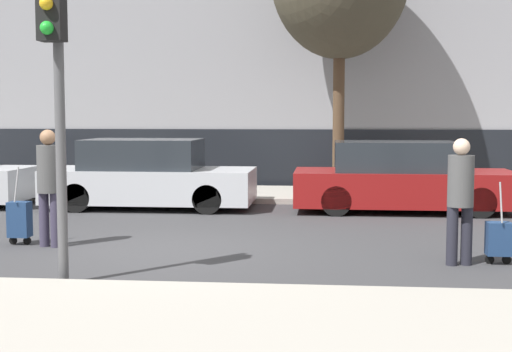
% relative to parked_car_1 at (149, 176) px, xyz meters
% --- Properties ---
extents(ground_plane, '(80.00, 80.00, 0.00)m').
position_rel_parked_car_1_xyz_m(ground_plane, '(1.27, -4.61, -0.68)').
color(ground_plane, '#38383A').
extents(sidewalk_near, '(28.00, 2.50, 0.12)m').
position_rel_parked_car_1_xyz_m(sidewalk_near, '(1.27, -8.36, -0.62)').
color(sidewalk_near, '#A39E93').
rests_on(sidewalk_near, ground_plane).
extents(sidewalk_far, '(28.00, 3.00, 0.12)m').
position_rel_parked_car_1_xyz_m(sidewalk_far, '(1.27, 2.39, -0.62)').
color(sidewalk_far, '#A39E93').
rests_on(sidewalk_far, ground_plane).
extents(building_facade, '(28.00, 3.39, 10.69)m').
position_rel_parked_car_1_xyz_m(building_facade, '(1.27, 6.25, 4.65)').
color(building_facade, gray).
rests_on(building_facade, ground_plane).
extents(parked_car_1, '(4.37, 1.85, 1.47)m').
position_rel_parked_car_1_xyz_m(parked_car_1, '(0.00, 0.00, 0.00)').
color(parked_car_1, '#B7BABF').
rests_on(parked_car_1, ground_plane).
extents(parked_car_2, '(4.47, 1.82, 1.45)m').
position_rel_parked_car_1_xyz_m(parked_car_2, '(5.32, -0.03, -0.01)').
color(parked_car_2, maroon).
rests_on(parked_car_2, ground_plane).
extents(pedestrian_left, '(0.34, 0.34, 1.77)m').
position_rel_parked_car_1_xyz_m(pedestrian_left, '(-0.37, -4.58, 0.33)').
color(pedestrian_left, '#383347').
rests_on(pedestrian_left, ground_plane).
extents(trolley_left, '(0.34, 0.29, 1.20)m').
position_rel_parked_car_1_xyz_m(trolley_left, '(-0.91, -4.45, -0.29)').
color(trolley_left, navy).
rests_on(trolley_left, ground_plane).
extents(pedestrian_right, '(0.34, 0.34, 1.68)m').
position_rel_parked_car_1_xyz_m(pedestrian_right, '(5.54, -5.32, 0.27)').
color(pedestrian_right, '#23232D').
rests_on(pedestrian_right, ground_plane).
extents(trolley_right, '(0.34, 0.29, 1.11)m').
position_rel_parked_car_1_xyz_m(trolley_right, '(6.08, -5.20, -0.34)').
color(trolley_right, navy).
rests_on(trolley_right, ground_plane).
extents(traffic_light, '(0.28, 0.47, 3.61)m').
position_rel_parked_car_1_xyz_m(traffic_light, '(0.70, -6.97, 1.90)').
color(traffic_light, '#515154').
rests_on(traffic_light, ground_plane).
extents(parked_bicycle, '(1.77, 0.06, 0.96)m').
position_rel_parked_car_1_xyz_m(parked_bicycle, '(-0.65, 2.06, -0.19)').
color(parked_bicycle, black).
rests_on(parked_bicycle, sidewalk_far).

